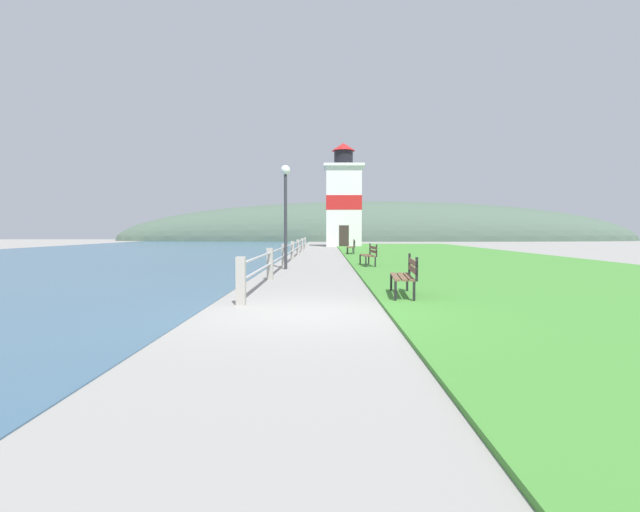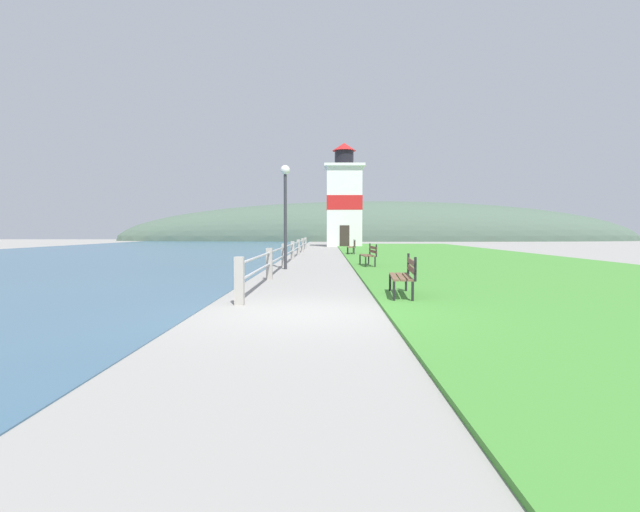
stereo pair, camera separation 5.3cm
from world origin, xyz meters
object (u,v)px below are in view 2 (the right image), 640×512
(lamp_post, at_px, (285,197))
(lighthouse, at_px, (344,201))
(park_bench_midway, at_px, (369,254))
(park_bench_near, at_px, (405,274))
(park_bench_far, at_px, (352,246))

(lamp_post, bearing_deg, lighthouse, 83.58)
(park_bench_midway, distance_m, lamp_post, 4.18)
(park_bench_near, xyz_separation_m, lamp_post, (-3.27, 8.24, 2.20))
(park_bench_near, relative_size, park_bench_midway, 0.99)
(lighthouse, bearing_deg, park_bench_far, -90.28)
(park_bench_near, height_order, lighthouse, lighthouse)
(park_bench_far, distance_m, lamp_post, 12.54)
(lamp_post, bearing_deg, park_bench_far, 75.13)
(park_bench_far, height_order, lamp_post, lamp_post)
(park_bench_midway, xyz_separation_m, park_bench_far, (-0.15, 10.68, 0.00))
(lighthouse, distance_m, lamp_post, 29.13)
(park_bench_far, height_order, lighthouse, lighthouse)
(park_bench_far, xyz_separation_m, lighthouse, (0.08, 16.97, 3.78))
(lighthouse, bearing_deg, park_bench_midway, -89.86)
(lighthouse, bearing_deg, lamp_post, -96.42)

